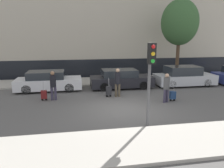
{
  "coord_description": "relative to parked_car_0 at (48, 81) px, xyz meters",
  "views": [
    {
      "loc": [
        -2.4,
        -10.34,
        3.71
      ],
      "look_at": [
        -0.26,
        1.8,
        0.95
      ],
      "focal_mm": 35.0,
      "sensor_mm": 36.0,
      "label": 1
    }
  ],
  "objects": [
    {
      "name": "ground_plane",
      "position": [
        4.16,
        -4.75,
        -0.63
      ],
      "size": [
        80.0,
        80.0,
        0.0
      ],
      "primitive_type": "plane",
      "color": "#565451"
    },
    {
      "name": "sidewalk_near",
      "position": [
        4.16,
        -8.5,
        -0.57
      ],
      "size": [
        28.0,
        2.5,
        0.12
      ],
      "color": "#A39E93",
      "rests_on": "ground_plane"
    },
    {
      "name": "sidewalk_far",
      "position": [
        4.16,
        2.25,
        -0.57
      ],
      "size": [
        28.0,
        3.0,
        0.12
      ],
      "color": "#A39E93",
      "rests_on": "ground_plane"
    },
    {
      "name": "building_facade",
      "position": [
        4.16,
        5.78,
        5.91
      ],
      "size": [
        28.0,
        2.72,
        13.12
      ],
      "color": "#B7AD99",
      "rests_on": "ground_plane"
    },
    {
      "name": "parked_car_0",
      "position": [
        0.0,
        0.0,
        0.0
      ],
      "size": [
        4.37,
        1.73,
        1.34
      ],
      "color": "silver",
      "rests_on": "ground_plane"
    },
    {
      "name": "parked_car_1",
      "position": [
        5.05,
        -0.14,
        -0.0
      ],
      "size": [
        4.42,
        1.72,
        1.34
      ],
      "color": "black",
      "rests_on": "ground_plane"
    },
    {
      "name": "parked_car_2",
      "position": [
        9.86,
        -0.18,
        0.05
      ],
      "size": [
        4.4,
        1.84,
        1.47
      ],
      "color": "#B7BABF",
      "rests_on": "ground_plane"
    },
    {
      "name": "pedestrian_left",
      "position": [
        0.54,
        -2.41,
        0.34
      ],
      "size": [
        0.35,
        0.34,
        1.71
      ],
      "rotation": [
        0.0,
        0.0,
        -0.03
      ],
      "color": "#383347",
      "rests_on": "ground_plane"
    },
    {
      "name": "trolley_left",
      "position": [
        -0.01,
        -2.4,
        -0.28
      ],
      "size": [
        0.34,
        0.29,
        1.13
      ],
      "color": "maroon",
      "rests_on": "ground_plane"
    },
    {
      "name": "pedestrian_center",
      "position": [
        4.35,
        -2.33,
        0.37
      ],
      "size": [
        0.35,
        0.34,
        1.76
      ],
      "rotation": [
        0.0,
        0.0,
        -0.13
      ],
      "color": "#4C4233",
      "rests_on": "ground_plane"
    },
    {
      "name": "trolley_center",
      "position": [
        3.81,
        -2.26,
        -0.25
      ],
      "size": [
        0.34,
        0.29,
        1.19
      ],
      "color": "#262628",
      "rests_on": "ground_plane"
    },
    {
      "name": "pedestrian_right",
      "position": [
        6.8,
        -3.97,
        0.3
      ],
      "size": [
        0.34,
        0.34,
        1.65
      ],
      "rotation": [
        0.0,
        0.0,
        3.54
      ],
      "color": "#383347",
      "rests_on": "ground_plane"
    },
    {
      "name": "trolley_right",
      "position": [
        7.31,
        -3.76,
        -0.29
      ],
      "size": [
        0.34,
        0.29,
        1.11
      ],
      "color": "navy",
      "rests_on": "ground_plane"
    },
    {
      "name": "traffic_light",
      "position": [
        4.68,
        -7.11,
        1.82
      ],
      "size": [
        0.28,
        0.47,
        3.43
      ],
      "color": "#515154",
      "rests_on": "ground_plane"
    },
    {
      "name": "bare_tree_near_crossing",
      "position": [
        10.12,
        1.56,
        4.05
      ],
      "size": [
        2.92,
        2.92,
        6.37
      ],
      "color": "#4C3826",
      "rests_on": "sidewalk_far"
    }
  ]
}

